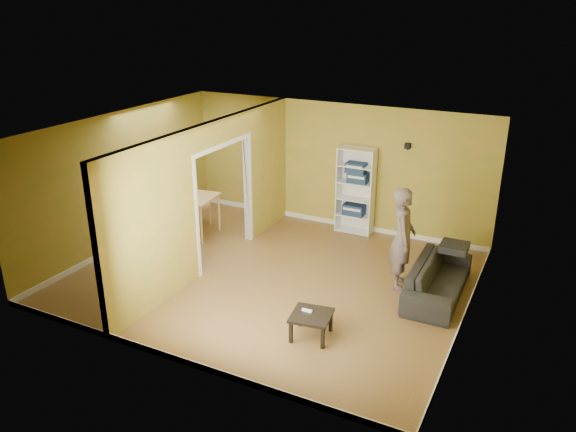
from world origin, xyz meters
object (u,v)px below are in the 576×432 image
at_px(chair_left, 155,208).
at_px(chair_far, 200,204).
at_px(bookshelf, 356,190).
at_px(chair_near, 166,224).
at_px(sofa, 439,274).
at_px(person, 403,230).
at_px(coffee_table, 311,318).
at_px(dining_table, 183,199).

xyz_separation_m(chair_left, chair_far, (0.76, 0.55, 0.03)).
xyz_separation_m(bookshelf, chair_left, (-3.82, -1.71, -0.45)).
bearing_deg(chair_near, bookshelf, 13.35).
height_order(sofa, chair_left, chair_left).
height_order(person, coffee_table, person).
bearing_deg(person, bookshelf, 21.44).
distance_m(coffee_table, chair_near, 4.17).
relative_size(person, dining_table, 1.54).
height_order(sofa, chair_far, chair_far).
bearing_deg(dining_table, bookshelf, 28.68).
bearing_deg(bookshelf, coffee_table, -78.33).
relative_size(sofa, chair_near, 2.21).
bearing_deg(sofa, coffee_table, 145.94).
distance_m(person, dining_table, 4.61).
xyz_separation_m(person, chair_far, (-4.57, 0.76, -0.55)).
bearing_deg(bookshelf, chair_far, -159.28).
height_order(sofa, bookshelf, bookshelf).
bearing_deg(chair_far, dining_table, 105.06).
distance_m(sofa, dining_table, 5.26).
bearing_deg(person, chair_far, 63.77).
xyz_separation_m(person, coffee_table, (-0.68, -2.08, -0.70)).
relative_size(coffee_table, chair_left, 0.63).
bearing_deg(coffee_table, person, 71.76).
bearing_deg(person, chair_left, 70.97).
height_order(sofa, person, person).
bearing_deg(bookshelf, sofa, -42.22).
bearing_deg(chair_near, sofa, -20.29).
distance_m(sofa, person, 0.91).
height_order(coffee_table, chair_far, chair_far).
distance_m(sofa, chair_far, 5.27).
bearing_deg(sofa, bookshelf, 46.85).
distance_m(chair_left, chair_near, 1.04).
relative_size(person, chair_left, 2.30).
distance_m(dining_table, chair_left, 0.79).
bearing_deg(chair_left, chair_far, 150.50).
xyz_separation_m(coffee_table, dining_table, (-3.91, 2.30, 0.43)).
xyz_separation_m(coffee_table, chair_near, (-3.83, 1.63, 0.13)).
height_order(person, bookshelf, person).
bearing_deg(dining_table, chair_left, -178.40).
relative_size(person, coffee_table, 3.67).
distance_m(person, bookshelf, 2.44).
height_order(chair_left, chair_far, chair_far).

